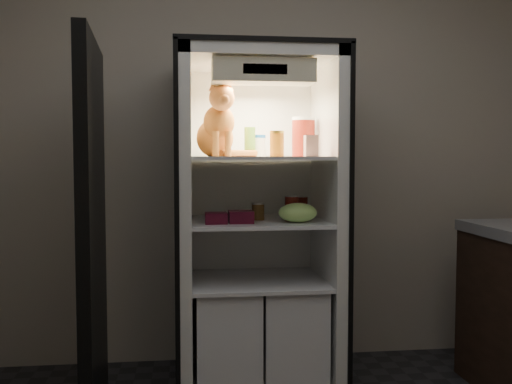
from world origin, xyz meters
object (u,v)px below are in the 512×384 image
Objects in this scene: refrigerator at (256,245)px; soda_can_b at (302,207)px; soda_can_c at (292,208)px; berry_box_left at (216,218)px; condiment_jar at (258,211)px; pepper_jar at (303,137)px; parmesan_shaker at (250,142)px; tabby_cat at (217,129)px; cream_carton at (311,146)px; berry_box_right at (241,217)px; mayo_tub at (258,146)px; salsa_jar at (277,144)px; soda_can_a at (290,208)px; grape_bag at (298,213)px.

soda_can_b is (0.26, 0.00, 0.21)m from refrigerator.
soda_can_c is 0.42m from berry_box_left.
berry_box_left is at bearing -147.28° from condiment_jar.
pepper_jar reaches higher than soda_can_b.
refrigerator is 19.53× the size of condiment_jar.
parmesan_shaker is 1.32× the size of soda_can_b.
soda_can_b is at bearing -2.35° from tabby_cat.
berry_box_left is (-0.50, 0.03, -0.38)m from cream_carton.
soda_can_c reaches higher than berry_box_right.
mayo_tub is at bearing 165.02° from soda_can_b.
refrigerator reaches higher than soda_can_b.
tabby_cat is (-0.22, -0.06, 0.65)m from refrigerator.
soda_can_b is at bearing 37.59° from salsa_jar.
pepper_jar is 0.45m from soda_can_c.
condiment_jar is 0.29m from berry_box_left.
soda_can_a is 0.21m from condiment_jar.
parmesan_shaker is 0.39m from cream_carton.
cream_carton is 0.81× the size of soda_can_c.
parmesan_shaker is at bearing 120.08° from condiment_jar.
refrigerator is at bearing -168.69° from pepper_jar.
salsa_jar is at bearing -37.66° from condiment_jar.
soda_can_b is 0.54m from berry_box_left.
pepper_jar is 0.51m from condiment_jar.
pepper_jar reaches higher than berry_box_left.
grape_bag is at bearing -90.02° from soda_can_a.
parmesan_shaker reaches higher than cream_carton.
tabby_cat reaches higher than soda_can_a.
condiment_jar is at bearing 142.19° from grape_bag.
tabby_cat is 0.50m from berry_box_left.
cream_carton reaches higher than soda_can_a.
parmesan_shaker is at bearing 155.32° from refrigerator.
mayo_tub reaches higher than soda_can_c.
berry_box_right is (-0.11, -0.19, 0.18)m from refrigerator.
parmesan_shaker is at bearing -134.60° from mayo_tub.
tabby_cat is 0.21m from parmesan_shaker.
pepper_jar is 1.99× the size of soda_can_a.
salsa_jar is 0.39m from grape_bag.
soda_can_c is at bearing 105.62° from grape_bag.
cream_carton is at bearing -31.56° from grape_bag.
soda_can_b reaches higher than grape_bag.
pepper_jar is at bearing 72.49° from grape_bag.
grape_bag is (-0.06, 0.04, -0.35)m from cream_carton.
soda_can_c is 1.42× the size of condiment_jar.
tabby_cat reaches higher than pepper_jar.
tabby_cat is 4.23× the size of condiment_jar.
pepper_jar is at bearing 32.90° from berry_box_right.
pepper_jar is at bearing 3.13° from tabby_cat.
refrigerator reaches higher than berry_box_left.
salsa_jar is 0.61× the size of pepper_jar.
soda_can_c is (0.16, -0.20, -0.34)m from mayo_tub.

